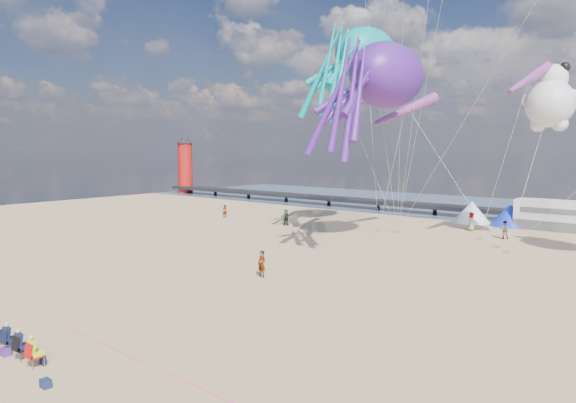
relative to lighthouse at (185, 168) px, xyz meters
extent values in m
plane|color=tan|center=(56.00, -44.00, -4.50)|extent=(120.00, 120.00, 0.00)
plane|color=#3E5477|center=(56.00, 11.00, -4.48)|extent=(120.00, 120.00, 0.00)
cube|color=black|center=(28.00, 0.00, -3.50)|extent=(60.00, 3.00, 0.50)
cylinder|color=#A5140F|center=(0.00, 0.00, 0.00)|extent=(2.60, 2.60, 9.00)
cube|color=silver|center=(62.00, -4.00, -3.00)|extent=(6.60, 2.50, 3.00)
cone|color=white|center=(54.00, -4.00, -3.30)|extent=(4.00, 4.00, 2.40)
cone|color=#1933CC|center=(58.00, -4.00, -3.30)|extent=(4.00, 4.00, 2.40)
cube|color=#4D227F|center=(53.06, -52.09, -4.34)|extent=(0.40, 0.30, 0.32)
cube|color=#162146|center=(57.01, -52.34, -4.35)|extent=(0.38, 0.28, 0.30)
cylinder|color=#F2338C|center=(56.00, -49.00, -4.48)|extent=(34.00, 0.03, 0.03)
imported|color=tan|center=(52.48, -36.46, -3.64)|extent=(0.65, 0.45, 1.72)
imported|color=#7F6659|center=(60.00, -12.31, -3.66)|extent=(0.97, 0.84, 1.68)
imported|color=#7F6659|center=(39.48, -18.49, -3.67)|extent=(0.71, 1.06, 1.67)
imported|color=#7F6659|center=(30.20, -18.69, -3.74)|extent=(0.98, 1.48, 1.53)
imported|color=#7F6659|center=(56.05, -9.69, -3.58)|extent=(0.68, 0.79, 1.84)
cube|color=gray|center=(49.29, -16.09, -4.39)|extent=(0.50, 0.35, 0.22)
cube|color=gray|center=(60.80, -16.99, -4.39)|extent=(0.50, 0.35, 0.22)
cube|color=gray|center=(62.18, -18.82, -4.39)|extent=(0.50, 0.35, 0.22)
cube|color=gray|center=(58.49, -14.33, -4.39)|extent=(0.50, 0.35, 0.22)
cube|color=gray|center=(51.06, -15.54, -4.39)|extent=(0.50, 0.35, 0.22)
camera|label=1|loc=(74.20, -59.99, 3.72)|focal=32.00mm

